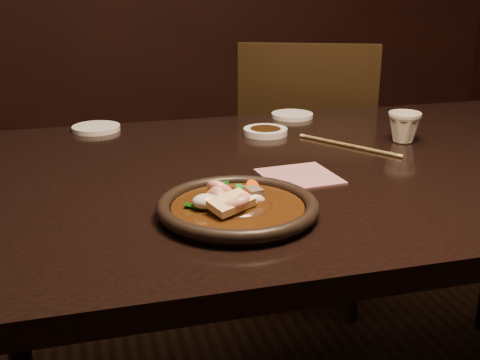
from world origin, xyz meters
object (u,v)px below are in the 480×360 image
object	(u,v)px
table	(343,196)
chair	(304,168)
plate	(238,208)
tea_cup	(404,126)

from	to	relation	value
table	chair	size ratio (longest dim) A/B	1.74
plate	tea_cup	world-z (taller)	tea_cup
table	chair	bearing A→B (deg)	74.68
chair	tea_cup	world-z (taller)	chair
table	plate	bearing A→B (deg)	-142.43
chair	tea_cup	xyz separation A→B (m)	(-0.00, -0.59, 0.29)
table	tea_cup	size ratio (longest dim) A/B	21.61
chair	table	bearing A→B (deg)	96.00
plate	tea_cup	size ratio (longest dim) A/B	3.50
chair	plate	size ratio (longest dim) A/B	3.55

